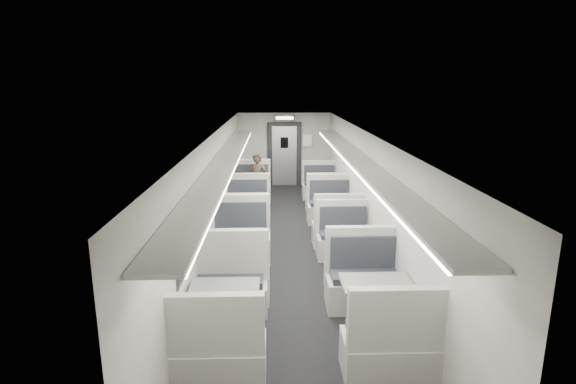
{
  "coord_description": "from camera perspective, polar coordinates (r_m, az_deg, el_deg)",
  "views": [
    {
      "loc": [
        -0.35,
        -8.66,
        3.35
      ],
      "look_at": [
        -0.05,
        0.72,
        1.05
      ],
      "focal_mm": 28.0,
      "sensor_mm": 36.0,
      "label": 1
    }
  ],
  "objects": [
    {
      "name": "window_d",
      "position": [
        5.93,
        -12.91,
        -6.32
      ],
      "size": [
        0.02,
        1.18,
        0.84
      ],
      "primitive_type": "cube",
      "color": "black",
      "rests_on": "room"
    },
    {
      "name": "room",
      "position": [
        8.93,
        0.44,
        -0.18
      ],
      "size": [
        3.24,
        12.24,
        2.64
      ],
      "color": "black",
      "rests_on": "ground"
    },
    {
      "name": "vestibule_door",
      "position": [
        14.78,
        -0.47,
        4.75
      ],
      "size": [
        1.1,
        0.13,
        2.1
      ],
      "color": "black",
      "rests_on": "room"
    },
    {
      "name": "window_b",
      "position": [
        10.13,
        -8.28,
        2.21
      ],
      "size": [
        0.02,
        1.18,
        0.84
      ],
      "primitive_type": "cube",
      "color": "black",
      "rests_on": "room"
    },
    {
      "name": "window_a",
      "position": [
        12.28,
        -7.16,
        4.26
      ],
      "size": [
        0.02,
        1.18,
        0.84
      ],
      "primitive_type": "cube",
      "color": "black",
      "rests_on": "room"
    },
    {
      "name": "passenger",
      "position": [
        12.21,
        -3.91,
        1.45
      ],
      "size": [
        0.64,
        0.52,
        1.51
      ],
      "primitive_type": "imported",
      "rotation": [
        0.0,
        0.0,
        -0.32
      ],
      "color": "black",
      "rests_on": "room"
    },
    {
      "name": "booth_right_b",
      "position": [
        10.26,
        5.79,
        -3.09
      ],
      "size": [
        1.07,
        2.18,
        1.17
      ],
      "color": "beige",
      "rests_on": "room"
    },
    {
      "name": "wall_notice",
      "position": [
        14.74,
        2.46,
        6.52
      ],
      "size": [
        0.32,
        0.02,
        0.4
      ],
      "primitive_type": "cube",
      "color": "white",
      "rests_on": "room"
    },
    {
      "name": "booth_right_d",
      "position": [
        6.31,
        11.05,
        -14.33
      ],
      "size": [
        1.12,
        2.28,
        1.22
      ],
      "color": "beige",
      "rests_on": "room"
    },
    {
      "name": "booth_right_a",
      "position": [
        12.59,
        4.36,
        0.0
      ],
      "size": [
        1.01,
        2.05,
        1.1
      ],
      "color": "beige",
      "rests_on": "room"
    },
    {
      "name": "booth_left_c",
      "position": [
        7.97,
        -6.47,
        -7.96
      ],
      "size": [
        1.14,
        2.31,
        1.24
      ],
      "color": "beige",
      "rests_on": "room"
    },
    {
      "name": "booth_left_a",
      "position": [
        12.18,
        -4.86,
        -0.33
      ],
      "size": [
        1.1,
        2.23,
        1.19
      ],
      "color": "beige",
      "rests_on": "room"
    },
    {
      "name": "luggage_rack_right",
      "position": [
        8.63,
        8.83,
        4.03
      ],
      "size": [
        0.46,
        10.4,
        0.09
      ],
      "color": "beige",
      "rests_on": "room"
    },
    {
      "name": "booth_left_b",
      "position": [
        10.26,
        -5.42,
        -3.06
      ],
      "size": [
        1.09,
        2.2,
        1.18
      ],
      "color": "beige",
      "rests_on": "room"
    },
    {
      "name": "luggage_rack_left",
      "position": [
        8.53,
        -7.87,
        3.95
      ],
      "size": [
        0.46,
        10.4,
        0.09
      ],
      "color": "beige",
      "rests_on": "room"
    },
    {
      "name": "booth_left_d",
      "position": [
        6.17,
        -7.97,
        -15.02
      ],
      "size": [
        1.09,
        2.21,
        1.18
      ],
      "color": "beige",
      "rests_on": "room"
    },
    {
      "name": "window_c",
      "position": [
        8.0,
        -9.98,
        -0.93
      ],
      "size": [
        0.02,
        1.18,
        0.84
      ],
      "primitive_type": "cube",
      "color": "black",
      "rests_on": "room"
    },
    {
      "name": "booth_right_c",
      "position": [
        8.18,
        7.83,
        -7.72
      ],
      "size": [
        1.03,
        2.09,
        1.12
      ],
      "color": "beige",
      "rests_on": "room"
    },
    {
      "name": "exit_sign",
      "position": [
        14.15,
        -0.43,
        9.4
      ],
      "size": [
        0.62,
        0.12,
        0.16
      ],
      "color": "black",
      "rests_on": "room"
    }
  ]
}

